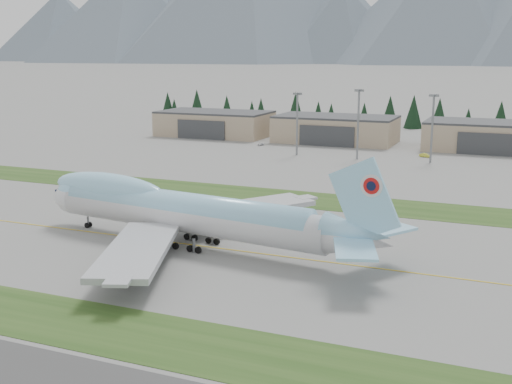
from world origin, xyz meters
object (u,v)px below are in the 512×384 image
at_px(boeing_747_freighter, 184,211).
at_px(service_vehicle_a, 261,145).
at_px(hangar_center, 336,129).
at_px(service_vehicle_b, 425,157).
at_px(hangar_left, 215,123).
at_px(hangar_right, 492,136).

height_order(boeing_747_freighter, service_vehicle_a, boeing_747_freighter).
height_order(hangar_center, service_vehicle_b, hangar_center).
relative_size(boeing_747_freighter, service_vehicle_a, 22.54).
bearing_deg(service_vehicle_a, hangar_left, 159.34).
bearing_deg(hangar_left, service_vehicle_b, -15.07).
bearing_deg(service_vehicle_b, hangar_center, 78.23).
bearing_deg(hangar_center, hangar_left, 180.00).
distance_m(hangar_center, service_vehicle_a, 32.56).
relative_size(hangar_left, hangar_right, 1.00).
xyz_separation_m(hangar_right, service_vehicle_b, (-20.50, -25.44, -5.39)).
bearing_deg(service_vehicle_b, boeing_747_freighter, -171.30).
xyz_separation_m(boeing_747_freighter, service_vehicle_b, (27.25, 124.92, -6.60)).
bearing_deg(service_vehicle_b, hangar_left, 95.94).
relative_size(hangar_right, service_vehicle_a, 14.18).
bearing_deg(service_vehicle_a, hangar_center, 53.86).
xyz_separation_m(boeing_747_freighter, hangar_center, (-12.24, 150.36, -1.21)).
xyz_separation_m(hangar_left, service_vehicle_b, (94.50, -25.44, -5.39)).
xyz_separation_m(hangar_center, service_vehicle_a, (-24.50, -20.76, -5.39)).
height_order(hangar_center, hangar_right, same).
distance_m(hangar_center, hangar_right, 60.00).
distance_m(hangar_right, service_vehicle_b, 33.12).
relative_size(hangar_left, hangar_center, 1.00).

